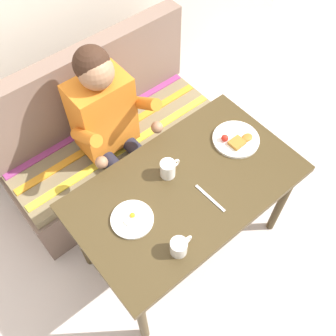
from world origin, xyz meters
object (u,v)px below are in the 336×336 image
object	(u,v)px
table	(186,194)
plate_breakfast	(236,139)
couch	(110,143)
coffee_mug_second	(168,169)
person	(110,123)
plate_eggs	(132,219)
coffee_mug	(179,247)
knife	(210,198)

from	to	relation	value
table	plate_breakfast	distance (m)	0.41
table	couch	size ratio (longest dim) A/B	0.83
table	coffee_mug_second	bearing A→B (deg)	103.81
couch	table	bearing A→B (deg)	-90.00
person	plate_eggs	world-z (taller)	person
table	couch	xyz separation A→B (m)	(0.00, 0.76, -0.32)
plate_breakfast	plate_eggs	distance (m)	0.73
coffee_mug	person	bearing A→B (deg)	76.66
couch	knife	xyz separation A→B (m)	(0.04, -0.90, 0.40)
plate_breakfast	coffee_mug_second	size ratio (longest dim) A/B	2.20
couch	plate_breakfast	distance (m)	0.92
knife	plate_breakfast	bearing A→B (deg)	23.76
plate_breakfast	knife	world-z (taller)	plate_breakfast
person	plate_breakfast	world-z (taller)	person
couch	coffee_mug	distance (m)	1.13
coffee_mug_second	knife	world-z (taller)	coffee_mug_second
coffee_mug	plate_breakfast	bearing A→B (deg)	23.39
couch	person	size ratio (longest dim) A/B	1.19
coffee_mug	knife	size ratio (longest dim) A/B	0.59
person	coffee_mug	distance (m)	0.85
coffee_mug	knife	world-z (taller)	coffee_mug
table	person	bearing A→B (deg)	96.14
couch	plate_eggs	xyz separation A→B (m)	(-0.33, -0.74, 0.41)
table	knife	bearing A→B (deg)	-73.22
couch	coffee_mug	bearing A→B (deg)	-104.52
coffee_mug_second	knife	bearing A→B (deg)	-74.60
plate_breakfast	coffee_mug	xyz separation A→B (m)	(-0.66, -0.29, 0.03)
table	plate_eggs	world-z (taller)	plate_eggs
plate_breakfast	coffee_mug_second	xyz separation A→B (m)	(-0.43, 0.07, 0.04)
person	coffee_mug	size ratio (longest dim) A/B	10.27
coffee_mug_second	coffee_mug	bearing A→B (deg)	-123.06
couch	coffee_mug_second	bearing A→B (deg)	-92.50
person	knife	size ratio (longest dim) A/B	6.06
plate_eggs	knife	size ratio (longest dim) A/B	1.05
coffee_mug	coffee_mug_second	bearing A→B (deg)	56.94
table	plate_eggs	size ratio (longest dim) A/B	5.74
table	knife	distance (m)	0.16
plate_breakfast	table	bearing A→B (deg)	-173.61
table	coffee_mug_second	size ratio (longest dim) A/B	10.17
coffee_mug	coffee_mug_second	size ratio (longest dim) A/B	1.00
person	knife	xyz separation A→B (m)	(0.10, -0.72, -0.01)
couch	coffee_mug	world-z (taller)	couch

